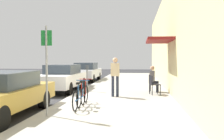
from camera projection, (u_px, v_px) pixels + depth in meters
name	position (u px, v px, depth m)	size (l,w,h in m)	color
ground_plane	(63.00, 102.00, 9.78)	(60.00, 60.00, 0.00)	#2D2D30
sidewalk_slab	(122.00, 94.00, 11.51)	(4.50, 32.00, 0.12)	#9E9B93
building_facade	(174.00, 37.00, 11.11)	(1.40, 32.00, 5.50)	beige
parked_car_0	(2.00, 94.00, 7.32)	(1.80, 4.40, 1.37)	#A58433
parked_car_1	(62.00, 77.00, 13.08)	(1.80, 4.40, 1.44)	silver
parked_car_2	(86.00, 72.00, 18.97)	(1.80, 4.40, 1.45)	silver
parking_meter	(87.00, 76.00, 12.13)	(0.12, 0.10, 1.32)	slate
street_sign	(47.00, 63.00, 6.94)	(0.32, 0.06, 2.60)	gray
bicycle_0	(79.00, 97.00, 8.02)	(0.46, 1.71, 0.90)	black
bicycle_1	(83.00, 95.00, 8.53)	(0.46, 1.71, 0.90)	black
cafe_chair_0	(153.00, 84.00, 11.03)	(0.54, 0.54, 0.87)	black
cafe_chair_1	(152.00, 82.00, 11.96)	(0.51, 0.51, 0.87)	black
seated_patron_1	(153.00, 78.00, 11.93)	(0.48, 0.42, 1.29)	#232838
pedestrian_standing	(115.00, 74.00, 10.39)	(0.36, 0.22, 1.70)	#232838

